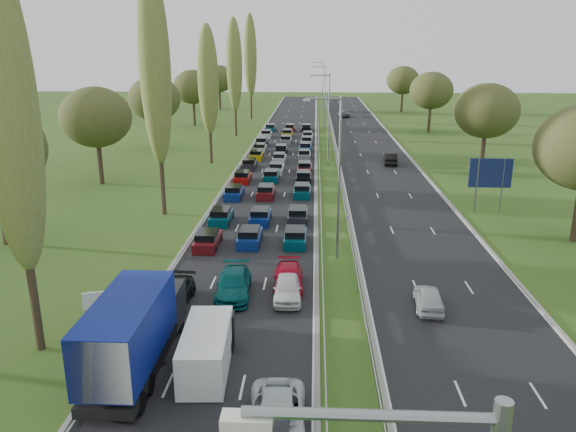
{
  "coord_description": "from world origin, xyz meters",
  "views": [
    {
      "loc": [
        2.72,
        3.44,
        15.12
      ],
      "look_at": [
        0.53,
        48.91,
        1.5
      ],
      "focal_mm": 35.0,
      "sensor_mm": 36.0,
      "label": 1
    }
  ],
  "objects_px": {
    "white_van_rear": "(207,348)",
    "info_sign": "(97,304)",
    "near_car_3": "(174,294)",
    "blue_lorry": "(135,330)",
    "direction_sign": "(490,175)"
  },
  "relations": [
    {
      "from": "direction_sign",
      "to": "white_van_rear",
      "type": "bearing_deg",
      "value": -127.16
    },
    {
      "from": "info_sign",
      "to": "direction_sign",
      "type": "xyz_separation_m",
      "value": [
        28.8,
        24.72,
        2.2
      ]
    },
    {
      "from": "white_van_rear",
      "to": "blue_lorry",
      "type": "bearing_deg",
      "value": -178.75
    },
    {
      "from": "white_van_rear",
      "to": "near_car_3",
      "type": "bearing_deg",
      "value": 112.87
    },
    {
      "from": "white_van_rear",
      "to": "direction_sign",
      "type": "relative_size",
      "value": 1.05
    },
    {
      "from": "direction_sign",
      "to": "near_car_3",
      "type": "bearing_deg",
      "value": -139.14
    },
    {
      "from": "white_van_rear",
      "to": "direction_sign",
      "type": "xyz_separation_m",
      "value": [
        21.79,
        28.76,
        2.45
      ]
    },
    {
      "from": "near_car_3",
      "to": "info_sign",
      "type": "xyz_separation_m",
      "value": [
        -3.6,
        -2.93,
        0.67
      ]
    },
    {
      "from": "info_sign",
      "to": "direction_sign",
      "type": "relative_size",
      "value": 0.4
    },
    {
      "from": "near_car_3",
      "to": "info_sign",
      "type": "height_order",
      "value": "info_sign"
    },
    {
      "from": "white_van_rear",
      "to": "info_sign",
      "type": "xyz_separation_m",
      "value": [
        -7.01,
        4.04,
        0.25
      ]
    },
    {
      "from": "blue_lorry",
      "to": "direction_sign",
      "type": "bearing_deg",
      "value": 49.02
    },
    {
      "from": "blue_lorry",
      "to": "info_sign",
      "type": "xyz_separation_m",
      "value": [
        -3.58,
        4.3,
        -0.74
      ]
    },
    {
      "from": "near_car_3",
      "to": "white_van_rear",
      "type": "relative_size",
      "value": 0.86
    },
    {
      "from": "near_car_3",
      "to": "white_van_rear",
      "type": "height_order",
      "value": "white_van_rear"
    }
  ]
}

